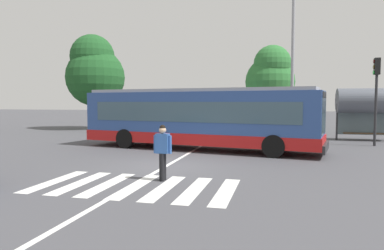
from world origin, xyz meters
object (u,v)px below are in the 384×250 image
object	(u,v)px
parked_car_white	(221,122)
background_tree_right	(271,77)
traffic_light_far_corner	(376,87)
pedestrian_crossing_street	(163,149)
parked_car_charcoal	(158,121)
twin_arm_street_lamp	(293,42)
city_transit_bus	(198,118)
parked_car_blue	(253,123)
bus_stop_shelter	(371,102)
background_tree_left	(95,71)
parked_car_red	(291,123)
parked_car_silver	(188,122)

from	to	relation	value
parked_car_white	background_tree_right	size ratio (longest dim) A/B	0.63
parked_car_white	traffic_light_far_corner	distance (m)	12.43
parked_car_white	traffic_light_far_corner	size ratio (longest dim) A/B	0.96
pedestrian_crossing_street	parked_car_charcoal	world-z (taller)	pedestrian_crossing_street
traffic_light_far_corner	twin_arm_street_lamp	world-z (taller)	twin_arm_street_lamp
parked_car_charcoal	city_transit_bus	bearing A→B (deg)	-61.41
city_transit_bus	pedestrian_crossing_street	world-z (taller)	city_transit_bus
parked_car_charcoal	twin_arm_street_lamp	bearing A→B (deg)	-27.98
parked_car_blue	background_tree_right	size ratio (longest dim) A/B	0.64
traffic_light_far_corner	bus_stop_shelter	world-z (taller)	traffic_light_far_corner
bus_stop_shelter	background_tree_left	world-z (taller)	background_tree_left
parked_car_blue	background_tree_left	size ratio (longest dim) A/B	0.56
parked_car_blue	parked_car_white	bearing A→B (deg)	175.67
twin_arm_street_lamp	bus_stop_shelter	bearing A→B (deg)	14.54
pedestrian_crossing_street	parked_car_red	size ratio (longest dim) A/B	0.37
parked_car_blue	parked_car_red	bearing A→B (deg)	-7.44
parked_car_blue	background_tree_right	distance (m)	5.21
parked_car_silver	twin_arm_street_lamp	distance (m)	10.99
parked_car_silver	background_tree_right	distance (m)	8.30
parked_car_red	parked_car_charcoal	bearing A→B (deg)	177.88
city_transit_bus	parked_car_red	size ratio (longest dim) A/B	2.71
parked_car_silver	bus_stop_shelter	bearing A→B (deg)	-18.19
traffic_light_far_corner	pedestrian_crossing_street	bearing A→B (deg)	-128.22
city_transit_bus	parked_car_white	bearing A→B (deg)	93.00
bus_stop_shelter	parked_car_blue	bearing A→B (deg)	149.67
background_tree_right	parked_car_white	bearing A→B (deg)	-140.68
traffic_light_far_corner	background_tree_right	bearing A→B (deg)	119.03
parked_car_blue	bus_stop_shelter	world-z (taller)	bus_stop_shelter
parked_car_red	traffic_light_far_corner	world-z (taller)	traffic_light_far_corner
bus_stop_shelter	parked_car_white	bearing A→B (deg)	155.46
pedestrian_crossing_street	traffic_light_far_corner	world-z (taller)	traffic_light_far_corner
pedestrian_crossing_street	bus_stop_shelter	world-z (taller)	bus_stop_shelter
parked_car_blue	twin_arm_street_lamp	xyz separation A→B (m)	(2.78, -5.65, 5.27)
parked_car_blue	background_tree_right	xyz separation A→B (m)	(1.26, 3.31, 3.83)
parked_car_white	parked_car_charcoal	bearing A→B (deg)	-178.18
city_transit_bus	parked_car_charcoal	bearing A→B (deg)	118.59
pedestrian_crossing_street	parked_car_blue	xyz separation A→B (m)	(1.42, 18.08, -0.20)
parked_car_white	parked_car_blue	world-z (taller)	same
parked_car_charcoal	twin_arm_street_lamp	distance (m)	13.18
city_transit_bus	bus_stop_shelter	distance (m)	11.51
background_tree_left	background_tree_right	distance (m)	15.31
parked_car_white	bus_stop_shelter	size ratio (longest dim) A/B	1.14
parked_car_blue	parked_car_red	world-z (taller)	same
parked_car_blue	pedestrian_crossing_street	bearing A→B (deg)	-94.50
twin_arm_street_lamp	background_tree_right	size ratio (longest dim) A/B	1.37
city_transit_bus	parked_car_blue	world-z (taller)	city_transit_bus
parked_car_silver	parked_car_white	world-z (taller)	same
city_transit_bus	pedestrian_crossing_street	xyz separation A→B (m)	(0.54, -7.22, -0.62)
twin_arm_street_lamp	background_tree_left	bearing A→B (deg)	161.85
parked_car_charcoal	parked_car_red	bearing A→B (deg)	-2.12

